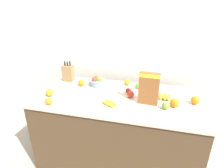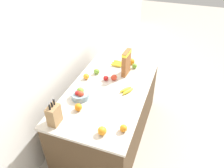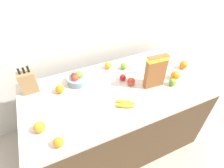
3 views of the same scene
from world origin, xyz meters
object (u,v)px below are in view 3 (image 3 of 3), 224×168
object	(u,v)px
apple_rightmost	(131,82)
orange_back_center	(60,89)
apple_rear	(124,66)
orange_front_right	(175,75)
orange_mid_right	(39,127)
apple_leftmost	(123,77)
cereal_box	(156,70)
banana_bunch_left	(157,70)
orange_by_cereal	(58,142)
fruit_bowl	(78,79)
banana_bunch_right	(125,104)
knife_block	(28,82)
orange_front_left	(108,65)
orange_front_center	(183,65)
apple_middle	(173,82)

from	to	relation	value
apple_rightmost	orange_back_center	size ratio (longest dim) A/B	0.95
apple_rear	orange_front_right	xyz separation A→B (m)	(0.39, -0.37, 0.01)
apple_rear	orange_mid_right	bearing A→B (deg)	-154.30
apple_leftmost	cereal_box	bearing A→B (deg)	-40.31
cereal_box	apple_rightmost	size ratio (longest dim) A/B	4.28
banana_bunch_left	apple_leftmost	size ratio (longest dim) A/B	2.75
banana_bunch_left	apple_rightmost	size ratio (longest dim) A/B	2.32
apple_rear	cereal_box	bearing A→B (deg)	-69.74
banana_bunch_left	orange_by_cereal	distance (m)	1.22
fruit_bowl	apple_leftmost	distance (m)	0.45
banana_bunch_left	banana_bunch_right	world-z (taller)	banana_bunch_left
knife_block	banana_bunch_left	distance (m)	1.28
banana_bunch_left	orange_front_right	world-z (taller)	orange_front_right
orange_front_right	banana_bunch_left	bearing A→B (deg)	115.32
fruit_bowl	orange_front_left	xyz separation A→B (m)	(0.37, 0.10, -0.01)
banana_bunch_right	apple_rear	xyz separation A→B (m)	(0.23, 0.48, 0.02)
orange_back_center	orange_mid_right	bearing A→B (deg)	-121.72
knife_block	banana_bunch_left	xyz separation A→B (m)	(1.26, -0.23, -0.09)
apple_leftmost	orange_back_center	xyz separation A→B (m)	(-0.61, 0.08, 0.01)
apple_leftmost	orange_front_left	xyz separation A→B (m)	(-0.06, 0.25, 0.01)
orange_front_right	orange_back_center	xyz separation A→B (m)	(-1.10, 0.28, -0.00)
knife_block	apple_leftmost	bearing A→B (deg)	-13.75
apple_rightmost	orange_front_center	world-z (taller)	orange_front_center
cereal_box	banana_bunch_left	size ratio (longest dim) A/B	1.85
knife_block	fruit_bowl	xyz separation A→B (m)	(0.43, -0.06, -0.06)
apple_rightmost	apple_middle	bearing A→B (deg)	-25.00
fruit_bowl	orange_mid_right	world-z (taller)	fruit_bowl
apple_rightmost	orange_back_center	bearing A→B (deg)	164.95
knife_block	orange_back_center	bearing A→B (deg)	-28.73
apple_leftmost	apple_rear	size ratio (longest dim) A/B	0.84
banana_bunch_right	banana_bunch_left	bearing A→B (deg)	28.43
banana_bunch_left	orange_front_right	bearing A→B (deg)	-64.68
apple_rightmost	apple_leftmost	world-z (taller)	apple_rightmost
apple_rightmost	orange_back_center	xyz separation A→B (m)	(-0.65, 0.18, 0.00)
cereal_box	banana_bunch_right	distance (m)	0.42
apple_middle	orange_back_center	world-z (taller)	orange_back_center
fruit_bowl	apple_middle	xyz separation A→B (m)	(0.82, -0.42, -0.01)
orange_back_center	banana_bunch_right	bearing A→B (deg)	-39.63
fruit_bowl	apple_rear	world-z (taller)	fruit_bowl
knife_block	apple_middle	xyz separation A→B (m)	(1.26, -0.48, -0.07)
orange_front_right	apple_rear	bearing A→B (deg)	136.81
apple_rear	orange_by_cereal	xyz separation A→B (m)	(-0.83, -0.63, -0.00)
orange_by_cereal	apple_rightmost	bearing A→B (deg)	24.97
banana_bunch_left	orange_back_center	distance (m)	1.02
orange_front_right	orange_by_cereal	bearing A→B (deg)	-168.04
orange_front_center	orange_mid_right	bearing A→B (deg)	-172.81
knife_block	orange_mid_right	bearing A→B (deg)	-87.54
fruit_bowl	apple_leftmost	xyz separation A→B (m)	(0.42, -0.15, -0.01)
knife_block	fruit_bowl	size ratio (longest dim) A/B	1.46
knife_block	apple_rear	distance (m)	0.96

